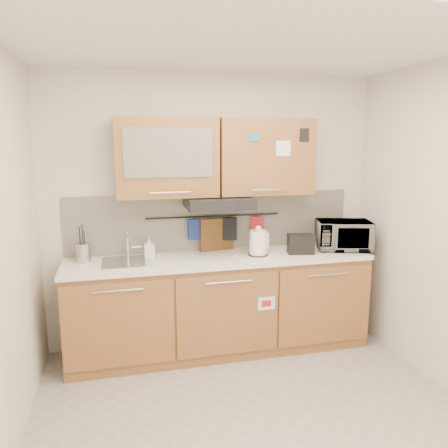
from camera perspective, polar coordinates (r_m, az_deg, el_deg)
floor at (r=3.40m, az=4.58°, el=-24.76°), size 3.20×3.20×0.00m
ceiling at (r=2.84m, az=5.44°, el=23.43°), size 3.20×3.20×0.00m
wall_back at (r=4.27m, az=-1.47°, el=1.68°), size 3.20×0.00×3.20m
base_cabinet at (r=4.22m, az=-0.50°, el=-11.06°), size 2.80×0.64×0.88m
countertop at (r=4.06m, az=-0.51°, el=-4.58°), size 2.82×0.62×0.04m
backsplash at (r=4.28m, az=-1.43°, el=0.33°), size 2.80×0.02×0.56m
upper_cabinets at (r=4.05m, az=-1.03°, el=8.72°), size 1.82×0.37×0.70m
range_hood at (r=4.01m, az=-0.72°, el=2.82°), size 0.60×0.46×0.10m
sink at (r=3.97m, az=-12.62°, el=-4.84°), size 0.42×0.40×0.26m
utensil_rail at (r=4.23m, az=-1.32°, el=1.04°), size 1.30×0.02×0.02m
utensil_crock at (r=4.07m, az=-17.91°, el=-3.53°), size 0.17×0.17×0.34m
kettle at (r=4.10m, az=4.49°, el=-2.55°), size 0.21×0.20×0.28m
toaster at (r=4.22m, az=9.98°, el=-2.54°), size 0.27×0.19×0.18m
microwave at (r=4.46m, az=15.34°, el=-1.42°), size 0.59×0.47×0.28m
soap_bottle at (r=4.05m, az=-9.74°, el=-3.02°), size 0.09×0.09×0.20m
cutting_board at (r=4.27m, az=-0.89°, el=-2.05°), size 0.34×0.09×0.42m
oven_mitt at (r=4.20m, az=-3.92°, el=-0.70°), size 0.12×0.04×0.20m
dark_pouch at (r=4.27m, az=0.74°, el=-0.63°), size 0.14×0.07×0.22m
pot_holder at (r=4.35m, az=4.36°, el=-0.08°), size 0.13×0.07×0.16m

